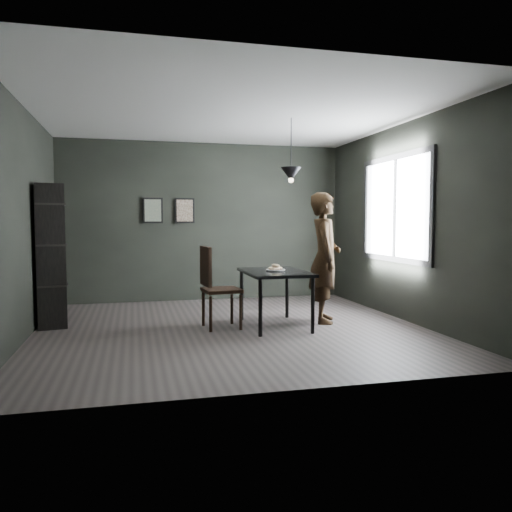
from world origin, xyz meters
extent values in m
plane|color=#322D2B|center=(0.00, 0.00, 0.00)|extent=(5.00, 5.00, 0.00)
cube|color=black|center=(0.00, 2.50, 1.40)|extent=(5.00, 0.10, 2.80)
cube|color=silver|center=(0.00, 0.00, 2.80)|extent=(5.00, 5.00, 0.02)
cube|color=white|center=(2.48, 0.20, 1.60)|extent=(0.02, 1.80, 1.40)
cube|color=black|center=(2.47, 0.20, 1.60)|extent=(0.04, 1.96, 1.56)
cube|color=black|center=(0.60, 0.00, 0.73)|extent=(0.80, 1.20, 0.04)
cylinder|color=black|center=(0.26, -0.54, 0.35)|extent=(0.05, 0.05, 0.71)
cylinder|color=black|center=(0.94, -0.54, 0.35)|extent=(0.05, 0.05, 0.71)
cylinder|color=black|center=(0.26, 0.54, 0.35)|extent=(0.05, 0.05, 0.71)
cylinder|color=black|center=(0.94, 0.54, 0.35)|extent=(0.05, 0.05, 0.71)
cylinder|color=white|center=(0.60, -0.02, 0.76)|extent=(0.23, 0.23, 0.01)
torus|color=#F8E6C1|center=(0.65, 0.00, 0.78)|extent=(0.11, 0.11, 0.04)
torus|color=#F8E6C1|center=(0.57, 0.01, 0.78)|extent=(0.11, 0.11, 0.04)
torus|color=#F8E6C1|center=(0.60, -0.07, 0.78)|extent=(0.11, 0.11, 0.04)
torus|color=#F8E6C1|center=(0.60, -0.02, 0.82)|extent=(0.16, 0.16, 0.06)
imported|color=black|center=(1.36, 0.11, 0.91)|extent=(0.62, 0.76, 1.81)
cube|color=black|center=(-0.11, 0.07, 0.50)|extent=(0.51, 0.51, 0.04)
cube|color=black|center=(-0.33, 0.05, 0.83)|extent=(0.09, 0.47, 0.51)
cylinder|color=black|center=(-0.30, -0.15, 0.23)|extent=(0.04, 0.04, 0.46)
cylinder|color=black|center=(0.11, -0.11, 0.23)|extent=(0.04, 0.04, 0.46)
cylinder|color=black|center=(-0.33, 0.25, 0.23)|extent=(0.04, 0.04, 0.46)
cylinder|color=black|center=(0.07, 0.29, 0.23)|extent=(0.04, 0.04, 0.46)
cube|color=black|center=(-2.32, 0.76, 0.95)|extent=(0.45, 0.68, 1.90)
cylinder|color=black|center=(0.85, 0.10, 2.42)|extent=(0.01, 0.01, 0.75)
cone|color=black|center=(0.85, 0.10, 2.05)|extent=(0.28, 0.28, 0.18)
sphere|color=#FFE0B2|center=(0.85, 0.10, 1.97)|extent=(0.07, 0.07, 0.07)
cube|color=black|center=(-0.90, 2.47, 1.60)|extent=(0.34, 0.03, 0.44)
cube|color=#405A4C|center=(-0.90, 2.45, 1.60)|extent=(0.28, 0.01, 0.38)
cube|color=black|center=(-0.35, 2.47, 1.60)|extent=(0.34, 0.03, 0.44)
cube|color=brown|center=(-0.35, 2.45, 1.60)|extent=(0.28, 0.01, 0.38)
camera|label=1|loc=(-1.24, -6.39, 1.41)|focal=35.00mm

